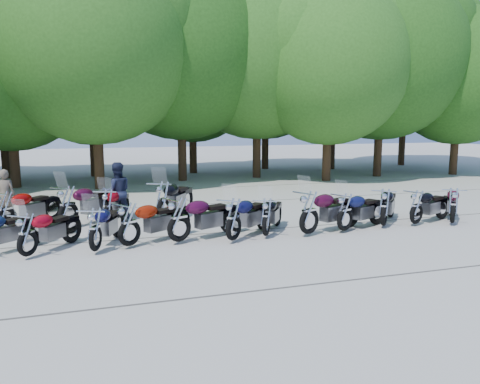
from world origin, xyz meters
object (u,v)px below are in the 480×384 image
object	(u,v)px
motorcycle_5	(233,218)
motorcycle_11	(453,204)
motorcycle_6	(266,216)
motorcycle_2	(95,228)
motorcycle_7	(309,211)
rider_0	(5,196)
motorcycle_3	(129,223)
motorcycle_13	(68,205)
motorcycle_9	(384,206)
motorcycle_15	(163,200)
motorcycle_4	(179,218)
motorcycle_10	(417,206)
motorcycle_1	(27,233)
motorcycle_12	(6,209)
motorcycle_14	(108,206)
rider_1	(117,192)
motorcycle_8	(345,211)

from	to	relation	value
motorcycle_5	motorcycle_11	bearing A→B (deg)	-131.40
motorcycle_6	motorcycle_5	bearing A→B (deg)	45.54
motorcycle_2	motorcycle_5	size ratio (longest dim) A/B	0.94
motorcycle_7	rider_0	xyz separation A→B (m)	(-7.95, 4.43, 0.11)
motorcycle_3	motorcycle_13	bearing A→B (deg)	-2.91
motorcycle_13	motorcycle_6	bearing A→B (deg)	-162.91
motorcycle_7	motorcycle_9	world-z (taller)	motorcycle_7
motorcycle_2	motorcycle_3	world-z (taller)	motorcycle_3
motorcycle_5	motorcycle_13	distance (m)	4.92
motorcycle_9	motorcycle_15	world-z (taller)	motorcycle_15
motorcycle_4	motorcycle_10	xyz separation A→B (m)	(6.94, -0.03, -0.07)
motorcycle_1	motorcycle_15	distance (m)	4.28
motorcycle_12	motorcycle_14	world-z (taller)	motorcycle_12
motorcycle_2	rider_0	distance (m)	5.13
motorcycle_5	motorcycle_11	distance (m)	6.71
motorcycle_12	rider_1	world-z (taller)	rider_1
motorcycle_3	motorcycle_5	bearing A→B (deg)	-128.13
motorcycle_4	motorcycle_5	distance (m)	1.35
motorcycle_13	rider_1	bearing A→B (deg)	-107.85
motorcycle_3	motorcycle_14	bearing A→B (deg)	-23.27
motorcycle_11	motorcycle_5	bearing A→B (deg)	40.37
motorcycle_1	motorcycle_4	size ratio (longest dim) A/B	0.87
motorcycle_8	motorcycle_3	bearing A→B (deg)	65.24
motorcycle_4	rider_1	bearing A→B (deg)	-1.73
motorcycle_2	motorcycle_6	xyz separation A→B (m)	(4.26, 0.19, -0.01)
motorcycle_6	motorcycle_13	bearing A→B (deg)	4.84
motorcycle_3	rider_0	distance (m)	5.39
motorcycle_1	motorcycle_10	size ratio (longest dim) A/B	0.97
motorcycle_3	motorcycle_6	world-z (taller)	motorcycle_3
motorcycle_4	motorcycle_10	size ratio (longest dim) A/B	1.12
motorcycle_7	motorcycle_10	distance (m)	3.54
motorcycle_14	motorcycle_7	bearing A→B (deg)	171.74
motorcycle_5	rider_0	size ratio (longest dim) A/B	1.41
motorcycle_8	motorcycle_13	xyz separation A→B (m)	(-7.22, 2.73, 0.08)
motorcycle_6	motorcycle_11	world-z (taller)	motorcycle_11
motorcycle_12	motorcycle_13	world-z (taller)	motorcycle_13
motorcycle_11	rider_1	xyz separation A→B (m)	(-9.33, 3.54, 0.28)
motorcycle_2	motorcycle_9	bearing A→B (deg)	-156.06
motorcycle_8	motorcycle_9	size ratio (longest dim) A/B	0.97
motorcycle_3	motorcycle_10	xyz separation A→B (m)	(8.14, 0.00, -0.03)
motorcycle_1	motorcycle_11	distance (m)	11.44
motorcycle_3	motorcycle_4	distance (m)	1.20
motorcycle_10	rider_0	world-z (taller)	rider_0
motorcycle_12	rider_0	distance (m)	1.59
motorcycle_7	motorcycle_9	size ratio (longest dim) A/B	1.08
motorcycle_3	motorcycle_14	distance (m)	2.56
motorcycle_6	motorcycle_12	bearing A→B (deg)	10.54
motorcycle_14	rider_0	world-z (taller)	rider_0
motorcycle_2	motorcycle_10	world-z (taller)	motorcycle_2
motorcycle_6	motorcycle_13	distance (m)	5.63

